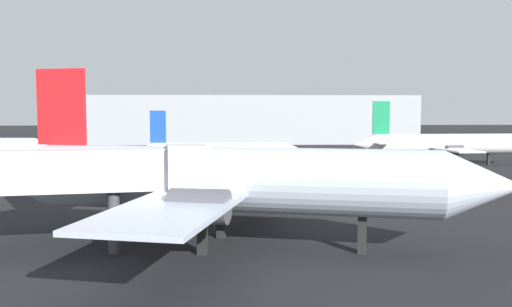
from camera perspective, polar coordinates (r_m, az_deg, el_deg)
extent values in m
cylinder|color=#B2BCCC|center=(32.35, -2.65, -2.78)|extent=(24.66, 9.85, 3.94)
cone|color=#B2BCCC|center=(32.09, 23.17, -3.21)|extent=(5.17, 4.88, 3.94)
cone|color=#B2BCCC|center=(38.45, -23.96, -2.00)|extent=(5.17, 4.88, 3.94)
cube|color=#B2BCCC|center=(32.75, -4.73, -3.75)|extent=(11.47, 26.24, 0.25)
cube|color=#B2BCCC|center=(36.92, -20.58, -1.54)|extent=(4.52, 8.98, 0.16)
cube|color=red|center=(36.46, -20.07, 4.69)|extent=(3.26, 1.11, 4.85)
cylinder|color=#4C4C54|center=(37.28, -1.56, -3.02)|extent=(3.45, 2.56, 1.85)
cylinder|color=#4C4C54|center=(27.95, -6.07, -5.61)|extent=(3.45, 2.56, 1.85)
cube|color=black|center=(31.95, 11.26, -8.53)|extent=(0.63, 0.63, 2.18)
cube|color=black|center=(35.13, -3.77, -7.25)|extent=(0.63, 0.63, 2.18)
cube|color=black|center=(31.28, -5.76, -8.75)|extent=(0.63, 0.63, 2.18)
cone|color=#B2BCCC|center=(65.55, -21.09, 0.07)|extent=(4.12, 3.82, 3.42)
cylinder|color=white|center=(85.90, 19.55, 0.96)|extent=(21.92, 4.10, 3.10)
cone|color=white|center=(81.36, 11.48, 0.94)|extent=(3.55, 3.26, 3.10)
cube|color=white|center=(85.48, 18.88, 0.64)|extent=(4.71, 21.07, 0.19)
cube|color=white|center=(81.99, 12.90, 1.16)|extent=(2.26, 6.90, 0.13)
cube|color=#147F4C|center=(81.99, 13.22, 3.74)|extent=(2.60, 0.36, 4.92)
cylinder|color=#4C4C54|center=(89.37, 18.21, 0.72)|extent=(2.50, 1.57, 1.46)
cylinder|color=#4C4C54|center=(82.18, 20.44, 0.35)|extent=(2.50, 1.57, 1.46)
cube|color=black|center=(89.26, 23.57, -0.58)|extent=(0.42, 0.42, 1.70)
cube|color=black|center=(87.10, 18.41, -0.55)|extent=(0.42, 0.42, 1.70)
cube|color=black|center=(84.15, 19.30, -0.75)|extent=(0.42, 0.42, 1.70)
cylinder|color=silver|center=(77.99, -3.86, 0.34)|extent=(19.42, 2.68, 2.27)
cone|color=silver|center=(78.34, 4.16, 0.36)|extent=(2.54, 2.32, 2.27)
cone|color=silver|center=(79.16, -11.79, 0.32)|extent=(2.54, 2.32, 2.27)
cube|color=silver|center=(78.06, -4.57, 0.09)|extent=(4.25, 19.93, 0.17)
cube|color=silver|center=(78.88, -10.65, 0.49)|extent=(1.85, 6.05, 0.11)
cube|color=#1947B2|center=(78.66, -10.43, 2.84)|extent=(2.29, 0.26, 4.65)
cylinder|color=#4C4C54|center=(81.80, -4.03, 0.22)|extent=(2.17, 1.33, 1.29)
cylinder|color=#4C4C54|center=(74.28, -4.27, -0.22)|extent=(2.17, 1.33, 1.29)
cube|color=black|center=(78.16, 0.70, -0.99)|extent=(0.37, 0.37, 1.41)
cube|color=black|center=(79.61, -4.51, -0.90)|extent=(0.37, 0.37, 1.41)
cube|color=black|center=(76.77, -4.61, -1.11)|extent=(0.37, 0.37, 1.41)
cube|color=silver|center=(31.95, -7.33, -1.59)|extent=(2.81, 3.15, 2.80)
cylinder|color=#3F3F44|center=(32.35, -14.94, -7.07)|extent=(0.70, 0.70, 3.67)
cube|color=#999EA3|center=(142.22, -1.95, 3.67)|extent=(89.82, 25.43, 12.09)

